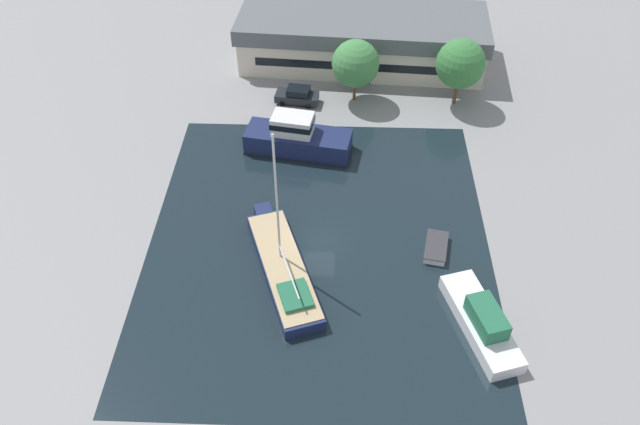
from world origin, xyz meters
The scene contains 10 objects.
ground_plane centered at (0.00, 0.00, 0.00)m, with size 440.00×440.00×0.00m, color gray.
water_canal centered at (0.00, 0.00, 0.00)m, with size 26.04×30.54×0.01m, color black.
warehouse_building centered at (3.56, 27.71, 2.60)m, with size 26.56×11.61×5.14m.
quay_tree_near_building centered at (2.77, 19.94, 4.02)m, with size 4.60×4.60×6.32m.
quay_tree_by_water centered at (12.69, 19.66, 4.38)m, with size 4.71×4.71×6.74m.
parked_car centered at (-2.85, 19.16, 0.84)m, with size 4.40×2.38×1.69m.
sailboat_moored centered at (-2.50, -3.13, 0.59)m, with size 6.56×12.65×12.01m.
motor_cruiser centered at (-2.39, 11.49, 1.35)m, with size 9.85×4.79×3.65m.
small_dinghy centered at (8.91, -0.53, 0.32)m, with size 2.21×3.47×0.62m.
cabin_boat centered at (11.20, -7.71, 0.85)m, with size 4.81×8.55×2.40m.
Camera 1 is at (1.29, -33.24, 34.78)m, focal length 35.00 mm.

